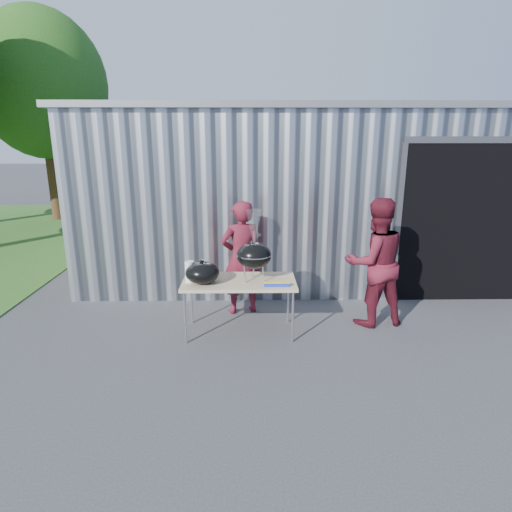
{
  "coord_description": "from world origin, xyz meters",
  "views": [
    {
      "loc": [
        -0.29,
        -4.88,
        2.58
      ],
      "look_at": [
        -0.19,
        0.63,
        1.05
      ],
      "focal_mm": 30.0,
      "sensor_mm": 36.0,
      "label": 1
    }
  ],
  "objects_px": {
    "folding_table": "(239,283)",
    "person_cook": "(241,258)",
    "kettle_grill": "(254,250)",
    "person_bystander": "(375,263)"
  },
  "relations": [
    {
      "from": "folding_table",
      "to": "person_cook",
      "type": "bearing_deg",
      "value": 88.47
    },
    {
      "from": "kettle_grill",
      "to": "person_cook",
      "type": "height_order",
      "value": "person_cook"
    },
    {
      "from": "folding_table",
      "to": "person_cook",
      "type": "distance_m",
      "value": 0.74
    },
    {
      "from": "person_cook",
      "to": "person_bystander",
      "type": "height_order",
      "value": "person_bystander"
    },
    {
      "from": "folding_table",
      "to": "person_bystander",
      "type": "relative_size",
      "value": 0.83
    },
    {
      "from": "folding_table",
      "to": "kettle_grill",
      "type": "height_order",
      "value": "kettle_grill"
    },
    {
      "from": "kettle_grill",
      "to": "folding_table",
      "type": "bearing_deg",
      "value": -179.13
    },
    {
      "from": "person_cook",
      "to": "person_bystander",
      "type": "bearing_deg",
      "value": 149.84
    },
    {
      "from": "person_cook",
      "to": "person_bystander",
      "type": "distance_m",
      "value": 1.92
    },
    {
      "from": "kettle_grill",
      "to": "person_cook",
      "type": "relative_size",
      "value": 0.55
    }
  ]
}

